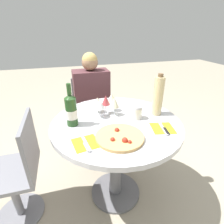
% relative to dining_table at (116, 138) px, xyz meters
% --- Properties ---
extents(ground_plane, '(12.00, 12.00, 0.00)m').
position_rel_dining_table_xyz_m(ground_plane, '(0.00, 0.00, -0.61)').
color(ground_plane, '#9E937F').
rests_on(ground_plane, ground).
extents(dining_table, '(0.97, 0.97, 0.77)m').
position_rel_dining_table_xyz_m(dining_table, '(0.00, 0.00, 0.00)').
color(dining_table, slate).
rests_on(dining_table, ground_plane).
extents(chair_behind_diner, '(0.41, 0.41, 0.86)m').
position_rel_dining_table_xyz_m(chair_behind_diner, '(-0.06, 0.83, -0.18)').
color(chair_behind_diner, slate).
rests_on(chair_behind_diner, ground_plane).
extents(seated_diner, '(0.39, 0.46, 1.17)m').
position_rel_dining_table_xyz_m(seated_diner, '(-0.06, 0.68, -0.10)').
color(seated_diner, '#512D33').
rests_on(seated_diner, ground_plane).
extents(chair_empty_side, '(0.41, 0.41, 0.86)m').
position_rel_dining_table_xyz_m(chair_empty_side, '(-0.76, 0.02, -0.18)').
color(chair_empty_side, slate).
rests_on(chair_empty_side, ground_plane).
extents(pizza_large, '(0.31, 0.31, 0.05)m').
position_rel_dining_table_xyz_m(pizza_large, '(-0.05, -0.22, 0.17)').
color(pizza_large, tan).
rests_on(pizza_large, dining_table).
extents(wine_bottle, '(0.08, 0.08, 0.31)m').
position_rel_dining_table_xyz_m(wine_bottle, '(-0.32, 0.04, 0.27)').
color(wine_bottle, '#23471E').
rests_on(wine_bottle, dining_table).
extents(tall_carafe, '(0.08, 0.08, 0.33)m').
position_rel_dining_table_xyz_m(tall_carafe, '(0.35, 0.03, 0.31)').
color(tall_carafe, tan).
rests_on(tall_carafe, dining_table).
extents(sugar_shaker, '(0.08, 0.08, 0.10)m').
position_rel_dining_table_xyz_m(sugar_shaker, '(0.16, 0.00, 0.21)').
color(sugar_shaker, silver).
rests_on(sugar_shaker, dining_table).
extents(wine_glass_front_right, '(0.07, 0.07, 0.15)m').
position_rel_dining_table_xyz_m(wine_glass_front_right, '(0.02, 0.10, 0.26)').
color(wine_glass_front_right, silver).
rests_on(wine_glass_front_right, dining_table).
extents(wine_glass_back_left, '(0.08, 0.08, 0.13)m').
position_rel_dining_table_xyz_m(wine_glass_back_left, '(-0.10, 0.18, 0.25)').
color(wine_glass_back_left, silver).
rests_on(wine_glass_back_left, dining_table).
extents(wine_glass_center, '(0.07, 0.07, 0.16)m').
position_rel_dining_table_xyz_m(wine_glass_center, '(-0.04, 0.14, 0.27)').
color(wine_glass_center, silver).
rests_on(wine_glass_center, dining_table).
extents(wine_glass_front_left, '(0.08, 0.08, 0.14)m').
position_rel_dining_table_xyz_m(wine_glass_front_left, '(-0.10, 0.10, 0.26)').
color(wine_glass_front_left, silver).
rests_on(wine_glass_front_left, dining_table).
extents(wine_glass_back_right, '(0.07, 0.07, 0.15)m').
position_rel_dining_table_xyz_m(wine_glass_back_right, '(0.02, 0.18, 0.27)').
color(wine_glass_back_right, silver).
rests_on(wine_glass_back_right, dining_table).
extents(place_setting_left, '(0.17, 0.19, 0.01)m').
position_rel_dining_table_xyz_m(place_setting_left, '(-0.26, -0.22, 0.16)').
color(place_setting_left, yellow).
rests_on(place_setting_left, dining_table).
extents(place_setting_right, '(0.18, 0.19, 0.01)m').
position_rel_dining_table_xyz_m(place_setting_right, '(0.28, -0.19, 0.16)').
color(place_setting_right, yellow).
rests_on(place_setting_right, dining_table).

